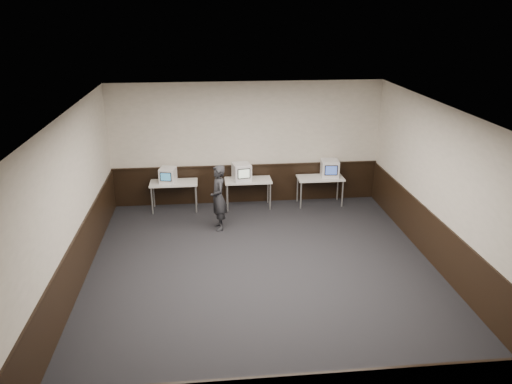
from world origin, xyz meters
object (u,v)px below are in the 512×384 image
emac_center (242,172)px  emac_right (330,168)px  emac_left (168,175)px  desk_left (174,185)px  desk_center (248,182)px  desk_right (320,180)px  person (218,198)px

emac_center → emac_right: bearing=-9.4°
emac_left → emac_right: bearing=12.1°
desk_left → desk_center: (1.90, 0.00, 0.00)m
desk_center → emac_center: 0.33m
desk_right → emac_left: bearing=180.0°
desk_center → emac_center: size_ratio=2.26×
desk_center → emac_left: bearing=179.9°
emac_left → emac_right: size_ratio=0.92×
desk_right → emac_right: size_ratio=2.33×
desk_left → emac_right: (4.05, 0.03, 0.30)m
desk_left → emac_center: (1.74, -0.00, 0.29)m
emac_center → desk_center: bearing=-8.9°
emac_right → person: (-2.95, -1.33, -0.19)m
emac_left → desk_left: bearing=10.6°
desk_center → person: 1.53m
emac_left → emac_right: emac_right is taller
emac_center → person: (-0.64, -1.30, -0.19)m
emac_left → emac_center: (1.87, -0.01, 0.03)m
desk_center → desk_right: same height
desk_left → emac_right: emac_right is taller
desk_left → desk_right: size_ratio=1.00×
emac_left → desk_center: bearing=11.6°
desk_center → desk_right: size_ratio=1.00×
desk_right → person: bearing=-154.3°
emac_center → emac_right: size_ratio=1.03×
person → desk_right: bearing=105.6°
desk_left → person: bearing=-49.9°
emac_left → person: 1.80m
desk_center → emac_left: 2.05m
emac_left → emac_center: 1.87m
desk_center → emac_left: size_ratio=2.54×
desk_right → emac_center: bearing=-179.9°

